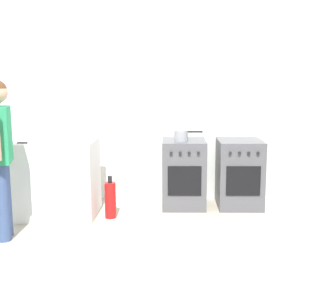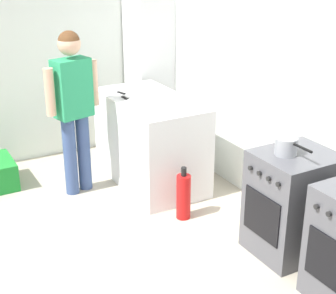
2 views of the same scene
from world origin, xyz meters
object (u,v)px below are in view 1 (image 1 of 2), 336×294
person (0,146)px  fire_extinguisher (110,200)px  pot (181,136)px  oven_left (184,173)px  oven_right (239,173)px  knife_paring (25,143)px

person → fire_extinguisher: 1.39m
pot → person: (-1.82, -1.03, 0.03)m
oven_left → pot: 0.50m
fire_extinguisher → pot: bearing=25.3°
oven_right → pot: (-0.74, -0.08, 0.49)m
pot → knife_paring: 1.82m
oven_right → person: size_ratio=0.53×
knife_paring → oven_left: bearing=18.3°
oven_right → fire_extinguisher: 1.66m
knife_paring → oven_right: bearing=13.3°
knife_paring → fire_extinguisher: size_ratio=0.42×
knife_paring → fire_extinguisher: 1.15m
person → fire_extinguisher: (0.99, 0.64, -0.74)m
pot → oven_right: bearing=6.5°
oven_left → pot: bearing=-113.2°
fire_extinguisher → person: bearing=-147.2°
fire_extinguisher → knife_paring: bearing=-173.0°
pot → knife_paring: size_ratio=1.66×
knife_paring → person: 0.53m
oven_right → person: (-2.56, -1.11, 0.53)m
fire_extinguisher → oven_left: bearing=28.8°
pot → fire_extinguisher: bearing=-154.7°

